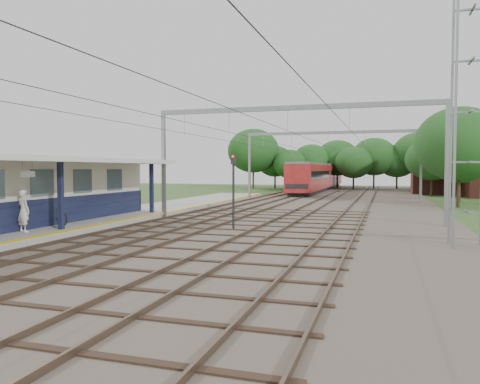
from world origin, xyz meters
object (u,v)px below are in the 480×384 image
at_px(bicycle, 56,215).
at_px(train, 320,176).
at_px(signal_post, 233,185).
at_px(person, 24,211).

height_order(bicycle, train, train).
height_order(train, signal_post, train).
distance_m(bicycle, signal_post, 9.18).
relative_size(person, bicycle, 1.12).
bearing_deg(train, person, -96.98).
bearing_deg(person, bicycle, -66.04).
xyz_separation_m(bicycle, signal_post, (8.55, 2.98, 1.53)).
bearing_deg(bicycle, signal_post, -56.83).
relative_size(person, train, 0.05).
relative_size(bicycle, train, 0.05).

